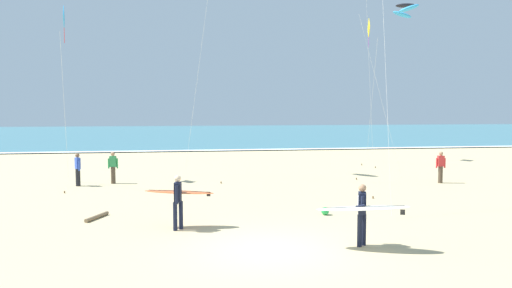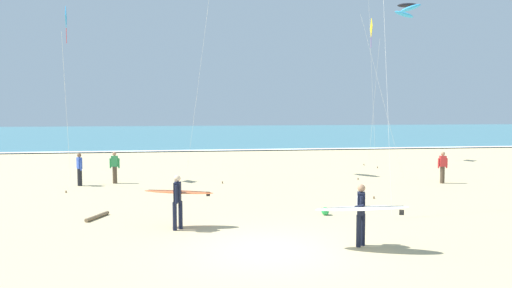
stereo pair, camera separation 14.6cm
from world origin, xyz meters
The scene contains 13 objects.
ground_plane centered at (0.00, 0.00, 0.00)m, with size 160.00×160.00×0.00m, color tan.
ocean_water centered at (0.00, 59.67, 0.04)m, with size 160.00×60.00×0.08m, color teal.
shoreline_foam centered at (0.00, 29.97, 0.09)m, with size 160.00×1.12×0.01m, color white.
surfer_lead centered at (2.55, -0.19, 1.05)m, with size 2.48×1.31×1.71m.
surfer_trailing centered at (-2.32, 2.70, 1.04)m, with size 2.23×1.02×1.71m.
kite_diamond_cobalt_near centered at (-8.01, 13.64, 8.04)m, with size 0.83×4.51×8.95m.
kite_diamond_golden_high centered at (11.13, 20.95, 9.20)m, with size 1.54×5.43×10.19m.
kite_arc_charcoal_distant centered at (9.15, 11.20, 8.75)m, with size 3.04×2.29×9.07m.
bystander_green_top centered at (-5.59, 12.37, 0.81)m, with size 0.50×0.22×1.59m.
bystander_red_top centered at (10.65, 10.03, 0.81)m, with size 0.50×0.22×1.59m.
bystander_blue_top centered at (-7.16, 11.83, 0.81)m, with size 0.32×0.44×1.59m.
beach_ball centered at (2.77, 3.86, 0.14)m, with size 0.28×0.28×0.28m, color green.
driftwood_log centered at (-5.08, 4.49, 0.07)m, with size 0.13×0.13×1.27m, color #846B4C.
Camera 2 is at (-2.08, -12.38, 3.75)m, focal length 33.93 mm.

